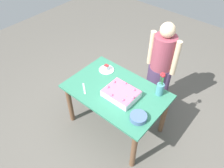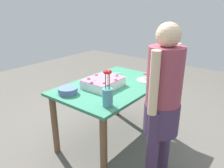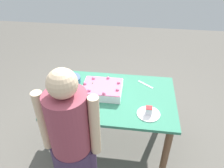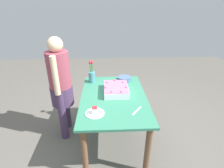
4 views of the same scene
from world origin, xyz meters
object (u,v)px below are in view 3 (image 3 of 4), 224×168
Objects in this scene: cake_knife at (146,84)px; fruit_bowl at (72,79)px; person_standing at (71,141)px; serving_plate_with_slice at (149,112)px; flower_vase at (59,103)px; sheet_cake at (102,89)px.

cake_knife is 1.03× the size of fruit_bowl.
fruit_bowl is 0.13× the size of person_standing.
person_standing is (0.59, 0.50, 0.09)m from serving_plate_with_slice.
fruit_bowl is (0.03, -0.50, -0.08)m from flower_vase.
person_standing is (0.11, 0.77, 0.06)m from sheet_cake.
person_standing is at bearing 40.18° from serving_plate_with_slice.
person_standing is at bearing 97.63° from cake_knife.
person_standing is (0.56, 0.98, 0.11)m from cake_knife.
sheet_cake is 0.41m from fruit_bowl.
serving_plate_with_slice is 1.07× the size of cake_knife.
flower_vase is (0.83, 0.08, 0.09)m from serving_plate_with_slice.
flower_vase is 0.49m from person_standing.
serving_plate_with_slice is 0.78m from person_standing.
person_standing reaches higher than sheet_cake.
sheet_cake is 2.01× the size of cake_knife.
sheet_cake is 1.89× the size of serving_plate_with_slice.
flower_vase is 1.72× the size of fruit_bowl.
cake_knife is at bearing -176.27° from fruit_bowl.
cake_knife is 1.13m from person_standing.
cake_knife is 0.84m from fruit_bowl.
sheet_cake is 0.28× the size of person_standing.
serving_plate_with_slice is at bearing 150.83° from sheet_cake.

